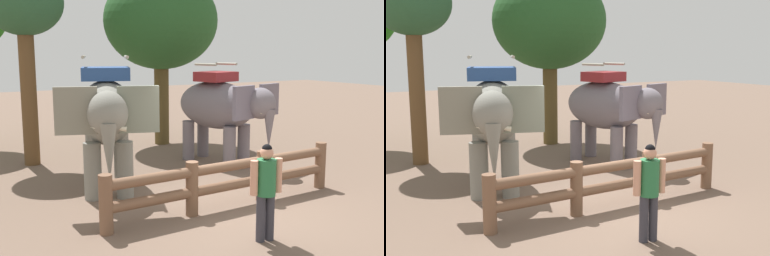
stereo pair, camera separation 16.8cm
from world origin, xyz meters
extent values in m
plane|color=brown|center=(0.00, 0.00, 0.00)|extent=(60.00, 60.00, 0.00)
cylinder|color=brown|center=(-2.60, 0.01, 0.53)|extent=(0.24, 0.24, 1.05)
cylinder|color=brown|center=(-0.87, 0.10, 0.53)|extent=(0.24, 0.24, 1.05)
cylinder|color=brown|center=(0.87, 0.18, 0.53)|extent=(0.24, 0.24, 1.05)
cylinder|color=brown|center=(2.60, 0.27, 0.53)|extent=(0.24, 0.24, 1.05)
cylinder|color=brown|center=(0.00, 0.14, 0.45)|extent=(5.21, 0.46, 0.20)
cylinder|color=brown|center=(0.00, 0.14, 0.85)|extent=(5.21, 0.46, 0.20)
cylinder|color=gray|center=(-1.56, 1.78, 0.61)|extent=(0.37, 0.37, 1.22)
cylinder|color=gray|center=(-2.19, 1.99, 0.61)|extent=(0.37, 0.37, 1.22)
cylinder|color=gray|center=(-1.04, 3.34, 0.61)|extent=(0.37, 0.37, 1.22)
cylinder|color=gray|center=(-1.67, 3.55, 0.61)|extent=(0.37, 0.37, 1.22)
ellipsoid|color=gray|center=(-1.62, 2.66, 1.75)|extent=(2.02, 2.99, 1.42)
ellipsoid|color=gray|center=(-2.13, 1.12, 1.93)|extent=(1.03, 1.11, 0.87)
cube|color=gray|center=(-1.53, 1.04, 1.98)|extent=(0.81, 0.37, 0.91)
cube|color=gray|center=(-2.65, 1.42, 1.98)|extent=(0.81, 0.37, 0.91)
cone|color=gray|center=(-2.23, 0.82, 1.23)|extent=(0.32, 0.32, 1.12)
cone|color=beige|center=(-2.05, 0.86, 1.68)|extent=(0.38, 0.21, 0.16)
cone|color=beige|center=(-2.35, 0.96, 1.68)|extent=(0.38, 0.21, 0.16)
cube|color=navy|center=(-1.62, 2.66, 2.60)|extent=(1.27, 1.19, 0.28)
cylinder|color=#A59E8C|center=(-1.17, 2.51, 2.97)|extent=(0.33, 0.80, 0.07)
cylinder|color=#A59E8C|center=(-2.06, 2.81, 2.97)|extent=(0.33, 0.80, 0.07)
cylinder|color=slate|center=(2.37, 2.93, 0.56)|extent=(0.34, 0.34, 1.12)
cylinder|color=slate|center=(1.77, 2.75, 0.56)|extent=(0.34, 0.34, 1.12)
cylinder|color=slate|center=(1.93, 4.38, 0.56)|extent=(0.34, 0.34, 1.12)
cylinder|color=slate|center=(1.34, 4.20, 0.56)|extent=(0.34, 0.34, 1.12)
ellipsoid|color=slate|center=(1.85, 3.57, 1.62)|extent=(1.80, 2.74, 1.31)
ellipsoid|color=slate|center=(2.28, 2.13, 1.78)|extent=(0.93, 1.01, 0.80)
cube|color=slate|center=(2.77, 2.39, 1.83)|extent=(0.75, 0.32, 0.84)
cube|color=slate|center=(1.73, 2.08, 1.83)|extent=(0.75, 0.32, 0.84)
cone|color=slate|center=(2.37, 1.85, 1.14)|extent=(0.30, 0.30, 1.03)
cone|color=beige|center=(2.48, 1.97, 1.55)|extent=(0.35, 0.19, 0.14)
cone|color=beige|center=(2.20, 1.89, 1.55)|extent=(0.35, 0.19, 0.14)
cube|color=maroon|center=(1.85, 3.57, 2.40)|extent=(1.16, 1.08, 0.26)
cylinder|color=#A59E8C|center=(2.26, 3.69, 2.74)|extent=(0.28, 0.75, 0.07)
cylinder|color=#A59E8C|center=(1.44, 3.44, 2.74)|extent=(0.28, 0.75, 0.07)
cylinder|color=#34333D|center=(-0.32, -1.56, 0.39)|extent=(0.15, 0.15, 0.78)
cylinder|color=#34333D|center=(-0.50, -1.54, 0.39)|extent=(0.15, 0.15, 0.78)
cylinder|color=#276F3F|center=(-0.41, -1.55, 1.08)|extent=(0.35, 0.35, 0.60)
cylinder|color=tan|center=(-0.19, -1.58, 1.10)|extent=(0.13, 0.13, 0.57)
cylinder|color=tan|center=(-0.63, -1.52, 1.10)|extent=(0.13, 0.13, 0.57)
sphere|color=tan|center=(-0.41, -1.55, 1.49)|extent=(0.22, 0.22, 0.22)
sphere|color=black|center=(-0.41, -1.55, 1.55)|extent=(0.17, 0.17, 0.17)
cylinder|color=brown|center=(1.70, 6.69, 1.52)|extent=(0.48, 0.48, 3.04)
ellipsoid|color=#235224|center=(1.70, 6.69, 4.06)|extent=(3.69, 3.69, 3.14)
cylinder|color=brown|center=(-2.70, 5.80, 1.90)|extent=(0.42, 0.42, 3.80)
ellipsoid|color=#285230|center=(-2.70, 5.80, 4.36)|extent=(2.06, 2.06, 1.75)
camera|label=1|loc=(-5.10, -7.39, 3.12)|focal=44.04mm
camera|label=2|loc=(-4.95, -7.47, 3.12)|focal=44.04mm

